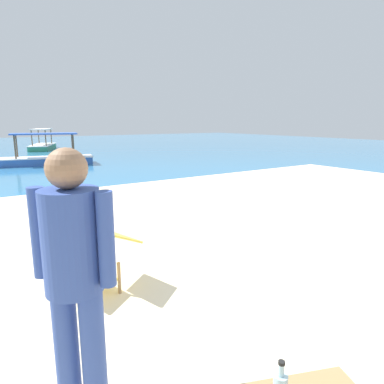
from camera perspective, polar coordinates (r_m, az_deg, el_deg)
The scene contains 7 objects.
sand_beach at distance 3.93m, azimuth 20.06°, elevation -15.88°, with size 18.00×14.00×0.04m, color beige.
water_surface at distance 24.23m, azimuth -26.98°, elevation 6.20°, with size 60.00×36.00×0.03m, color teal.
deck_chair_near at distance 3.81m, azimuth -15.15°, elevation -9.81°, with size 0.88×0.72×0.68m.
person_standing at distance 2.07m, azimuth -18.96°, elevation -11.92°, with size 0.36×0.41×1.62m.
shore_rock_medium at distance 6.92m, azimuth -21.13°, elevation -2.13°, with size 0.77×0.73×0.39m, color #6B5B4C.
boat_green at distance 23.79m, azimuth -23.49°, elevation 7.13°, with size 2.35×3.85×1.29m.
boat_blue at distance 15.49m, azimuth -23.00°, elevation 5.22°, with size 3.83×1.87×1.29m.
Camera 1 is at (-2.89, -1.99, 1.79)m, focal length 32.21 mm.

